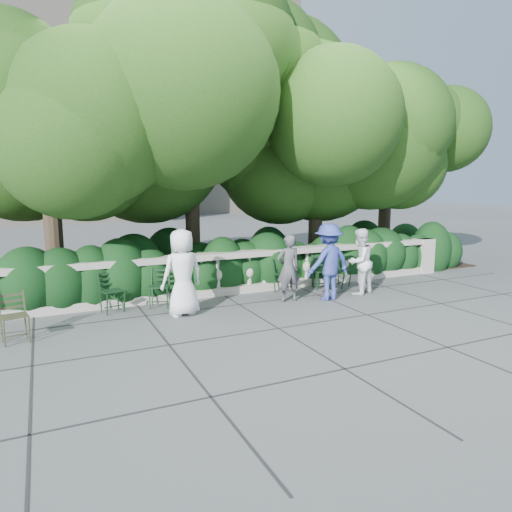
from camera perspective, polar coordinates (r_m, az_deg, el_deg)
name	(u,v)px	position (r m, az deg, el deg)	size (l,w,h in m)	color
ground	(277,311)	(9.40, 2.62, -6.92)	(90.00, 90.00, 0.00)	#4A4E51
balustrade	(242,272)	(10.86, -1.80, -2.07)	(12.00, 0.44, 1.00)	#9E998E
shrub_hedge	(224,282)	(12.05, -4.07, -3.32)	(15.00, 2.60, 1.70)	black
tree_canopy	(244,130)	(12.28, -1.53, 15.53)	(15.04, 6.52, 6.78)	#3F3023
chair_a	(159,309)	(9.75, -12.01, -6.51)	(0.44, 0.48, 0.84)	black
chair_b	(116,314)	(9.63, -17.11, -6.92)	(0.44, 0.48, 0.84)	black
chair_c	(289,293)	(10.87, 4.12, -4.70)	(0.44, 0.48, 0.84)	black
chair_d	(323,289)	(11.38, 8.32, -4.14)	(0.44, 0.48, 0.84)	black
chair_e	(324,290)	(11.32, 8.51, -4.22)	(0.44, 0.48, 0.84)	black
chair_f	(345,288)	(11.63, 11.12, -3.93)	(0.44, 0.48, 0.84)	black
chair_weathered	(18,345)	(8.46, -27.60, -9.83)	(0.44, 0.48, 0.84)	black
person_businessman	(182,273)	(9.04, -9.19, -2.06)	(0.84, 0.55, 1.72)	white
person_woman_grey	(288,268)	(10.03, 4.07, -1.53)	(0.54, 0.36, 1.49)	#46464B
person_casual_man	(359,262)	(10.91, 12.80, -0.69)	(0.75, 0.59, 1.55)	white
person_older_blue	(329,262)	(10.27, 9.05, -0.72)	(1.11, 0.64, 1.72)	#303E92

